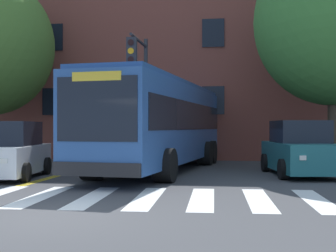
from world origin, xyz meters
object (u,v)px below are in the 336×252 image
(car_teal_far_lane, at_px, (300,150))
(car_navy_behind_bus, at_px, (188,140))
(city_bus, at_px, (162,123))
(traffic_light_overhead, at_px, (140,78))
(car_white_near_lane, at_px, (9,152))
(street_tree_curbside_large, at_px, (334,19))

(car_teal_far_lane, distance_m, car_navy_behind_bus, 12.84)
(city_bus, height_order, car_navy_behind_bus, city_bus)
(city_bus, bearing_deg, traffic_light_overhead, -173.03)
(car_navy_behind_bus, bearing_deg, traffic_light_overhead, -94.24)
(city_bus, bearing_deg, car_white_near_lane, -142.58)
(car_white_near_lane, xyz_separation_m, traffic_light_overhead, (3.67, 3.35, 2.71))
(car_teal_far_lane, bearing_deg, city_bus, 167.01)
(car_white_near_lane, height_order, street_tree_curbside_large, street_tree_curbside_large)
(city_bus, height_order, car_white_near_lane, city_bus)
(city_bus, height_order, car_teal_far_lane, city_bus)
(car_navy_behind_bus, distance_m, street_tree_curbside_large, 12.52)
(car_white_near_lane, xyz_separation_m, car_teal_far_lane, (9.53, 2.29, 0.01))
(car_navy_behind_bus, height_order, traffic_light_overhead, traffic_light_overhead)
(car_navy_behind_bus, bearing_deg, city_bus, -89.78)
(city_bus, bearing_deg, street_tree_curbside_large, 11.68)
(city_bus, xyz_separation_m, car_navy_behind_bus, (-0.04, 10.64, -0.97))
(traffic_light_overhead, bearing_deg, car_teal_far_lane, -10.22)
(car_teal_far_lane, height_order, car_navy_behind_bus, car_teal_far_lane)
(traffic_light_overhead, xyz_separation_m, street_tree_curbside_large, (7.51, 1.48, 2.38))
(car_white_near_lane, height_order, car_teal_far_lane, car_teal_far_lane)
(car_teal_far_lane, bearing_deg, street_tree_curbside_large, 56.90)
(car_white_near_lane, distance_m, traffic_light_overhead, 5.66)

